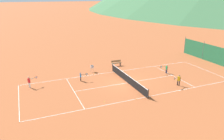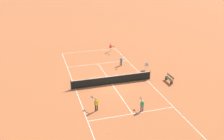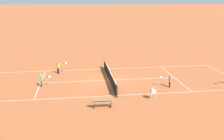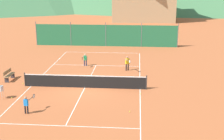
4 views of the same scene
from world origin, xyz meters
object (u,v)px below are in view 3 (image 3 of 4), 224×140
object	(u,v)px
player_far_service	(42,79)
tennis_ball_service_box	(112,99)
player_near_baseline	(169,80)
tennis_ball_alley_right	(22,75)
ball_hopper	(153,91)
tennis_ball_by_net_right	(149,96)
tennis_ball_near_corner	(108,88)
player_near_service	(58,66)
courtside_bench	(102,102)
tennis_ball_mid_court	(114,68)
tennis_ball_far_corner	(214,91)
tennis_net	(110,75)
tennis_ball_by_net_left	(144,69)

from	to	relation	value
player_far_service	tennis_ball_service_box	xyz separation A→B (m)	(-3.90, -5.66, -0.65)
player_near_baseline	tennis_ball_service_box	size ratio (longest dim) A/B	16.43
tennis_ball_alley_right	ball_hopper	world-z (taller)	ball_hopper
tennis_ball_by_net_right	tennis_ball_near_corner	bearing A→B (deg)	50.97
player_far_service	ball_hopper	size ratio (longest dim) A/B	1.31
tennis_ball_alley_right	player_near_service	bearing A→B (deg)	-87.30
courtside_bench	player_near_service	bearing A→B (deg)	21.03
tennis_ball_by_net_right	tennis_ball_mid_court	bearing A→B (deg)	9.52
tennis_ball_by_net_right	tennis_ball_far_corner	world-z (taller)	same
tennis_ball_service_box	courtside_bench	xyz separation A→B (m)	(-1.45, 0.86, 0.42)
courtside_bench	player_near_baseline	bearing A→B (deg)	-59.44
tennis_net	player_near_baseline	world-z (taller)	player_near_baseline
player_near_baseline	tennis_ball_by_net_right	bearing A→B (deg)	129.18
player_far_service	tennis_ball_by_net_right	world-z (taller)	player_far_service
tennis_ball_by_net_right	tennis_ball_near_corner	world-z (taller)	same
tennis_ball_by_net_right	tennis_ball_service_box	xyz separation A→B (m)	(-0.30, 3.01, 0.00)
player_near_service	tennis_ball_service_box	xyz separation A→B (m)	(-7.88, -4.44, -0.72)
tennis_ball_service_box	ball_hopper	world-z (taller)	ball_hopper
tennis_ball_near_corner	ball_hopper	distance (m)	4.44
player_near_baseline	tennis_ball_far_corner	bearing A→B (deg)	-115.95
tennis_ball_mid_court	tennis_net	bearing A→B (deg)	165.36
tennis_ball_by_net_left	tennis_ball_near_corner	xyz separation A→B (m)	(-5.64, 4.65, 0.00)
tennis_ball_by_net_left	player_far_service	bearing A→B (deg)	113.21
tennis_ball_service_box	courtside_bench	distance (m)	1.74
tennis_ball_alley_right	courtside_bench	xyz separation A→B (m)	(-9.16, -7.26, 0.42)
tennis_ball_by_net_left	tennis_ball_near_corner	world-z (taller)	same
tennis_ball_near_corner	courtside_bench	size ratio (longest dim) A/B	0.04
tennis_ball_by_net_right	tennis_ball_far_corner	distance (m)	5.69
player_near_service	tennis_ball_by_net_left	bearing A→B (deg)	-87.09
player_near_service	tennis_ball_mid_court	distance (m)	6.14
player_far_service	player_near_service	bearing A→B (deg)	-17.04
courtside_bench	tennis_ball_by_net_right	bearing A→B (deg)	-65.58
tennis_ball_by_net_right	tennis_ball_alley_right	xyz separation A→B (m)	(7.40, 11.13, 0.00)
player_near_baseline	player_near_service	bearing A→B (deg)	59.98
courtside_bench	tennis_ball_alley_right	bearing A→B (deg)	38.40
player_near_service	tennis_ball_alley_right	size ratio (longest dim) A/B	19.59
tennis_ball_mid_court	courtside_bench	xyz separation A→B (m)	(-10.47, 2.41, 0.42)
tennis_ball_alley_right	player_near_baseline	bearing A→B (deg)	-112.17
tennis_ball_by_net_left	ball_hopper	bearing A→B (deg)	169.96
tennis_ball_alley_right	tennis_ball_far_corner	size ratio (longest dim) A/B	1.00
courtside_bench	player_far_service	bearing A→B (deg)	41.93
player_near_service	tennis_ball_mid_court	xyz separation A→B (m)	(1.13, -6.00, -0.72)
tennis_ball_by_net_right	tennis_ball_mid_court	size ratio (longest dim) A/B	1.00
player_near_baseline	ball_hopper	distance (m)	3.43
player_near_service	tennis_ball_alley_right	distance (m)	3.75
tennis_ball_by_net_left	tennis_ball_mid_court	size ratio (longest dim) A/B	1.00
tennis_ball_alley_right	tennis_net	bearing A→B (deg)	-108.15
player_far_service	ball_hopper	world-z (taller)	player_far_service
player_far_service	tennis_ball_by_net_left	distance (m)	11.30
player_near_baseline	tennis_ball_mid_court	distance (m)	7.81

